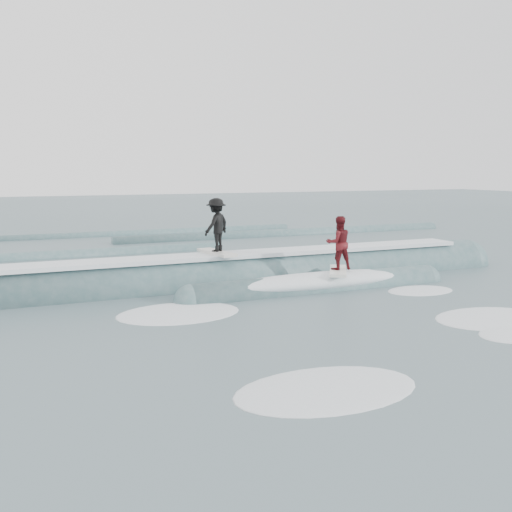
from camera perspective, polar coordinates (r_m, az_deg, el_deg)
name	(u,v)px	position (r m, az deg, el deg)	size (l,w,h in m)	color
ground	(316,316)	(16.03, 6.02, -5.97)	(160.00, 160.00, 0.00)	#3B5357
breaking_wave	(257,282)	(20.37, 0.12, -2.64)	(22.43, 3.81, 2.06)	#395B5F
surfer_black	(216,227)	(19.92, -3.99, 2.95)	(1.38, 2.06, 1.96)	silver
surfer_red	(339,245)	(19.57, 8.26, 1.06)	(1.51, 1.99, 1.92)	white
whitewater	(374,323)	(15.51, 11.75, -6.60)	(11.15, 8.63, 0.10)	white
far_swells	(168,242)	(32.43, -8.75, 1.40)	(39.25, 8.65, 0.80)	#395B5F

